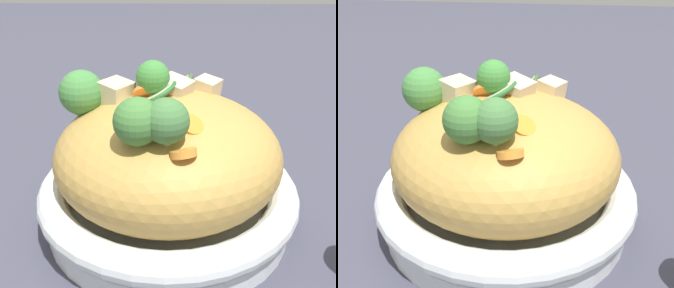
% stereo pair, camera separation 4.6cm
% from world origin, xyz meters
% --- Properties ---
extents(ground_plane, '(3.00, 3.00, 0.00)m').
position_xyz_m(ground_plane, '(0.00, 0.00, 0.00)').
color(ground_plane, '#3D3E4D').
extents(serving_bowl, '(0.29, 0.29, 0.06)m').
position_xyz_m(serving_bowl, '(0.00, 0.00, 0.03)').
color(serving_bowl, white).
rests_on(serving_bowl, ground_plane).
extents(noodle_heap, '(0.24, 0.24, 0.12)m').
position_xyz_m(noodle_heap, '(-0.00, 0.00, 0.09)').
color(noodle_heap, '#BD9246').
rests_on(noodle_heap, serving_bowl).
extents(broccoli_florets, '(0.15, 0.15, 0.07)m').
position_xyz_m(broccoli_florets, '(0.04, 0.02, 0.15)').
color(broccoli_florets, '#A4B776').
rests_on(broccoli_florets, serving_bowl).
extents(carrot_coins, '(0.13, 0.18, 0.05)m').
position_xyz_m(carrot_coins, '(0.02, 0.01, 0.13)').
color(carrot_coins, orange).
rests_on(carrot_coins, serving_bowl).
extents(zucchini_slices, '(0.07, 0.11, 0.05)m').
position_xyz_m(zucchini_slices, '(-0.00, -0.05, 0.14)').
color(zucchini_slices, beige).
rests_on(zucchini_slices, serving_bowl).
extents(chicken_chunks, '(0.14, 0.08, 0.04)m').
position_xyz_m(chicken_chunks, '(0.01, -0.03, 0.14)').
color(chicken_chunks, beige).
rests_on(chicken_chunks, serving_bowl).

